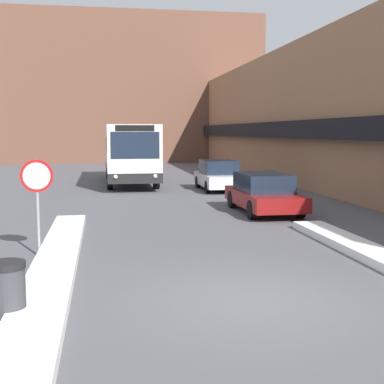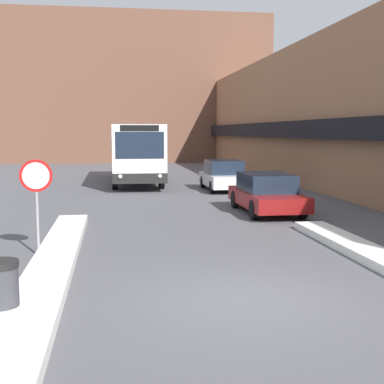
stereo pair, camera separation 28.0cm
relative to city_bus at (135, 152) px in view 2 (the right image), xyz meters
name	(u,v)px [view 2 (the right image)]	position (x,y,z in m)	size (l,w,h in m)	color
ground_plane	(248,301)	(1.04, -21.88, -1.79)	(160.00, 160.00, 0.00)	#515156
building_row_right	(308,117)	(11.01, 2.12, 2.06)	(5.50, 60.00, 7.71)	#996B4C
building_backdrop_far	(135,90)	(1.04, 23.77, 5.27)	(26.00, 8.00, 14.13)	brown
snow_bank_left	(51,268)	(-2.56, -19.54, -1.67)	(0.90, 12.97, 0.23)	silver
city_bus	(135,152)	(0.00, 0.00, 0.00)	(2.65, 10.68, 3.28)	silver
parked_car_front	(267,193)	(4.24, -12.01, -1.07)	(1.91, 4.55, 1.43)	maroon
parked_car_middle	(224,175)	(4.24, -4.42, -1.04)	(1.89, 4.21, 1.51)	silver
stop_sign	(36,186)	(-3.04, -17.82, -0.13)	(0.76, 0.08, 2.29)	gray
trash_bin	(0,291)	(-3.02, -22.25, -1.31)	(0.59, 0.59, 0.95)	#38383D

